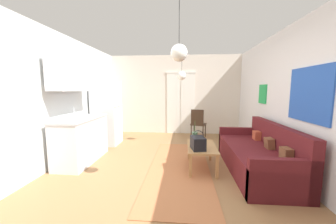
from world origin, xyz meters
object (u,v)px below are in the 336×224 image
bamboo_vase (195,138)px  handbag (198,143)px  refrigerator (107,113)px  accent_chair (198,122)px  couch (259,156)px  coffee_table (202,149)px  pendant_lamp_far (182,76)px  pendant_lamp_near (179,53)px

bamboo_vase → handbag: 0.35m
refrigerator → accent_chair: 2.66m
couch → coffee_table: 1.04m
couch → pendant_lamp_far: (-1.44, 1.40, 1.56)m
couch → bamboo_vase: bamboo_vase is taller
coffee_table → bamboo_vase: size_ratio=2.02×
accent_chair → pendant_lamp_far: (-0.50, -0.83, 1.34)m
accent_chair → couch: bearing=131.0°
coffee_table → refrigerator: refrigerator is taller
coffee_table → pendant_lamp_far: bearing=106.8°
bamboo_vase → accent_chair: bearing=84.0°
refrigerator → accent_chair: (2.52, 0.76, -0.36)m
couch → pendant_lamp_far: size_ratio=2.34×
handbag → refrigerator: refrigerator is taller
coffee_table → pendant_lamp_near: (-0.41, -0.96, 1.59)m
couch → bamboo_vase: bearing=170.7°
handbag → refrigerator: 2.87m
bamboo_vase → refrigerator: size_ratio=0.26×
handbag → accent_chair: bearing=85.7°
handbag → accent_chair: accent_chair is taller
couch → refrigerator: 3.81m
accent_chair → pendant_lamp_near: 3.50m
bamboo_vase → pendant_lamp_far: pendant_lamp_far is taller
bamboo_vase → refrigerator: (-2.31, 1.28, 0.30)m
couch → pendant_lamp_near: (-1.45, -0.90, 1.69)m
coffee_table → accent_chair: 2.18m
bamboo_vase → pendant_lamp_far: size_ratio=0.50×
handbag → pendant_lamp_near: 1.63m
pendant_lamp_near → coffee_table: bearing=66.6°
bamboo_vase → pendant_lamp_near: 1.81m
coffee_table → pendant_lamp_far: size_ratio=1.02×
accent_chair → pendant_lamp_near: (-0.50, -3.13, 1.47)m
coffee_table → handbag: handbag is taller
couch → coffee_table: bearing=176.8°
pendant_lamp_near → refrigerator: bearing=130.4°
couch → pendant_lamp_near: pendant_lamp_near is taller
bamboo_vase → pendant_lamp_far: (-0.28, 1.21, 1.29)m
bamboo_vase → handbag: size_ratio=1.30×
handbag → pendant_lamp_near: size_ratio=0.45×
couch → refrigerator: refrigerator is taller
refrigerator → bamboo_vase: bearing=-29.0°
coffee_table → pendant_lamp_far: 2.03m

